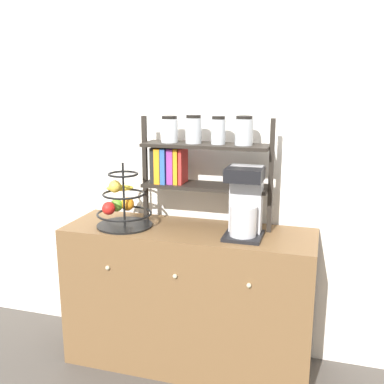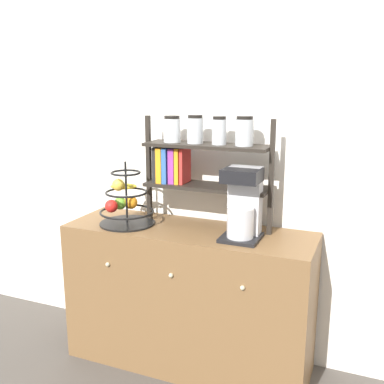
{
  "view_description": "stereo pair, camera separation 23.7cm",
  "coord_description": "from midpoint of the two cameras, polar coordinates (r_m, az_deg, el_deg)",
  "views": [
    {
      "loc": [
        0.68,
        -1.99,
        1.56
      ],
      "look_at": [
        0.02,
        0.22,
        1.01
      ],
      "focal_mm": 42.0,
      "sensor_mm": 36.0,
      "label": 1
    },
    {
      "loc": [
        0.91,
        -1.91,
        1.56
      ],
      "look_at": [
        0.02,
        0.22,
        1.01
      ],
      "focal_mm": 42.0,
      "sensor_mm": 36.0,
      "label": 2
    }
  ],
  "objects": [
    {
      "name": "coffee_maker",
      "position": [
        2.27,
        3.78,
        -1.41
      ],
      "size": [
        0.19,
        0.21,
        0.36
      ],
      "color": "black",
      "rests_on": "sideboard"
    },
    {
      "name": "shelf_hutch",
      "position": [
        2.42,
        -2.54,
        4.68
      ],
      "size": [
        0.72,
        0.2,
        0.61
      ],
      "color": "black",
      "rests_on": "sideboard"
    },
    {
      "name": "ground_plane",
      "position": [
        2.62,
        -4.81,
        -23.24
      ],
      "size": [
        12.0,
        12.0,
        0.0
      ],
      "primitive_type": "plane",
      "color": "#47423D"
    },
    {
      "name": "wall_back",
      "position": [
        2.58,
        -1.42,
        7.53
      ],
      "size": [
        7.0,
        0.05,
        2.6
      ],
      "primitive_type": "cube",
      "color": "silver",
      "rests_on": "ground_plane"
    },
    {
      "name": "fruit_stand",
      "position": [
        2.51,
        -11.58,
        -1.72
      ],
      "size": [
        0.31,
        0.31,
        0.36
      ],
      "color": "black",
      "rests_on": "sideboard"
    },
    {
      "name": "sideboard",
      "position": [
        2.59,
        -3.17,
        -13.3
      ],
      "size": [
        1.36,
        0.46,
        0.8
      ],
      "color": "brown",
      "rests_on": "ground_plane"
    }
  ]
}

